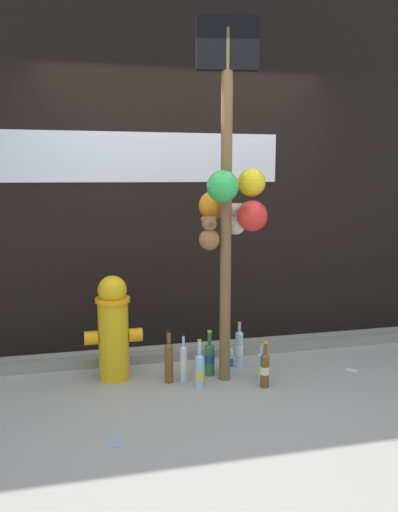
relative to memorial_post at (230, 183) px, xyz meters
name	(u,v)px	position (x,y,z in m)	size (l,w,h in m)	color
ground_plane	(223,403)	(-0.16, -0.40, -1.51)	(14.00, 14.00, 0.00)	#9E9B93
building_wall	(182,153)	(-0.16, 0.99, 0.25)	(10.00, 0.21, 3.52)	black
curb_strip	(194,353)	(-0.16, 0.50, -1.47)	(8.00, 0.12, 0.08)	gray
memorial_post	(230,183)	(0.00, 0.00, 0.00)	(0.53, 0.52, 2.65)	brown
fire_hydrant	(113,327)	(-0.86, 0.21, -1.10)	(0.44, 0.27, 0.81)	gold
bottle_0	(169,361)	(-0.46, 0.04, -1.34)	(0.07, 0.07, 0.41)	brown
bottle_1	(184,363)	(-0.35, 0.03, -1.36)	(0.06, 0.06, 0.38)	#B2DBEA
bottle_2	(229,360)	(0.03, 0.07, -1.39)	(0.07, 0.07, 0.31)	#93CCE0
bottle_3	(239,348)	(0.15, 0.21, -1.35)	(0.07, 0.07, 0.38)	#93CCE0
bottle_4	(265,369)	(0.22, -0.21, -1.37)	(0.07, 0.07, 0.35)	brown
bottle_5	(199,370)	(-0.26, -0.11, -1.38)	(0.07, 0.07, 0.37)	#93CCE0
bottle_6	(261,366)	(0.24, -0.08, -1.40)	(0.06, 0.06, 0.29)	#93CCE0
bottle_7	(210,358)	(-0.12, 0.11, -1.37)	(0.08, 0.08, 0.36)	#337038
litter_0	(351,370)	(1.02, -0.07, -1.51)	(0.09, 0.06, 0.01)	silver
litter_1	(115,441)	(-0.92, -0.75, -1.51)	(0.14, 0.10, 0.01)	#8C99B2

